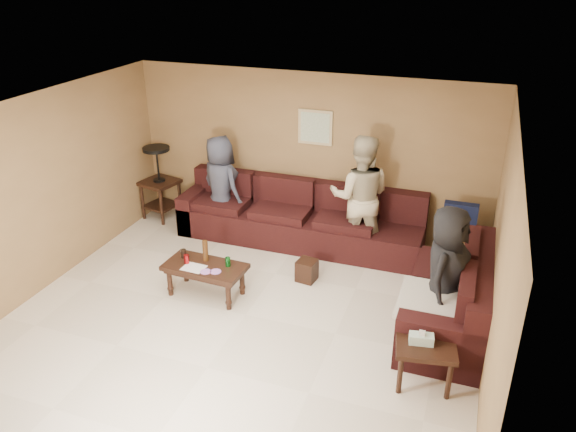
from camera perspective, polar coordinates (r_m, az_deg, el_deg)
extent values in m
plane|color=beige|center=(6.99, -4.33, -9.97)|extent=(5.50, 5.50, 0.00)
cube|color=silver|center=(5.94, -5.09, 9.81)|extent=(5.50, 5.00, 0.10)
cube|color=olive|center=(8.53, 2.12, 6.18)|extent=(5.50, 0.10, 2.50)
cube|color=olive|center=(4.54, -17.86, -13.65)|extent=(5.50, 0.10, 2.50)
cube|color=olive|center=(7.82, -23.48, 2.27)|extent=(0.10, 5.00, 2.50)
cube|color=olive|center=(5.90, 20.65, -4.50)|extent=(0.10, 5.00, 2.50)
cube|color=black|center=(8.52, 1.10, -1.28)|extent=(3.70, 0.90, 0.45)
cube|color=black|center=(8.62, 1.82, 2.32)|extent=(3.70, 0.24, 0.45)
cube|color=black|center=(9.12, -9.26, 0.85)|extent=(0.24, 0.90, 0.63)
cube|color=black|center=(6.92, 15.69, -9.06)|extent=(0.90, 2.00, 0.45)
cube|color=black|center=(6.69, 18.95, -6.25)|extent=(0.24, 2.00, 0.45)
cube|color=black|center=(6.15, 15.04, -12.76)|extent=(0.90, 0.24, 0.63)
cube|color=black|center=(7.95, 17.06, -0.27)|extent=(0.45, 0.14, 0.45)
cube|color=beige|center=(6.35, 15.69, -8.57)|extent=(1.00, 0.85, 0.04)
cube|color=black|center=(7.22, -8.43, -5.15)|extent=(1.06, 0.57, 0.06)
cube|color=black|center=(7.24, -8.40, -5.54)|extent=(0.98, 0.49, 0.05)
cylinder|color=black|center=(7.40, -11.91, -6.59)|extent=(0.07, 0.07, 0.38)
cylinder|color=black|center=(7.01, -6.08, -8.09)|extent=(0.07, 0.07, 0.38)
cylinder|color=black|center=(7.66, -10.37, -5.26)|extent=(0.07, 0.07, 0.38)
cylinder|color=black|center=(7.28, -4.68, -6.61)|extent=(0.07, 0.07, 0.38)
cylinder|color=maroon|center=(7.25, -10.27, -4.34)|extent=(0.07, 0.07, 0.12)
cylinder|color=#168027|center=(7.12, -6.13, -4.65)|extent=(0.07, 0.07, 0.12)
cylinder|color=#3D230E|center=(7.24, -8.39, -3.51)|extent=(0.07, 0.07, 0.28)
cylinder|color=black|center=(7.40, -10.57, -3.76)|extent=(0.08, 0.08, 0.11)
cube|color=silver|center=(7.16, -9.55, -5.20)|extent=(0.29, 0.23, 0.00)
cylinder|color=#F55693|center=(7.05, -8.36, -5.61)|extent=(0.14, 0.14, 0.01)
cylinder|color=#F55693|center=(7.04, -7.37, -5.62)|extent=(0.14, 0.14, 0.01)
cube|color=black|center=(9.42, -12.92, 3.35)|extent=(0.64, 0.64, 0.05)
cube|color=black|center=(9.58, -12.69, 1.08)|extent=(0.57, 0.57, 0.03)
cylinder|color=black|center=(9.55, -14.56, 1.45)|extent=(0.05, 0.05, 0.62)
cylinder|color=black|center=(9.26, -12.73, 0.89)|extent=(0.05, 0.05, 0.62)
cylinder|color=black|center=(9.82, -12.77, 2.30)|extent=(0.05, 0.05, 0.62)
cylinder|color=black|center=(9.54, -10.93, 1.78)|extent=(0.05, 0.05, 0.62)
cylinder|color=black|center=(9.41, -12.95, 3.58)|extent=(0.19, 0.19, 0.03)
cylinder|color=black|center=(9.32, -13.11, 5.15)|extent=(0.03, 0.03, 0.51)
cylinder|color=black|center=(9.24, -13.26, 6.65)|extent=(0.43, 0.43, 0.05)
cube|color=black|center=(5.89, 13.85, -12.73)|extent=(0.66, 0.57, 0.05)
cylinder|color=black|center=(5.87, 11.32, -15.46)|extent=(0.05, 0.05, 0.46)
cylinder|color=black|center=(5.92, 16.05, -15.69)|extent=(0.05, 0.05, 0.46)
cylinder|color=black|center=(6.16, 11.30, -13.27)|extent=(0.05, 0.05, 0.46)
cylinder|color=black|center=(6.20, 15.78, -13.51)|extent=(0.05, 0.05, 0.46)
cube|color=silver|center=(5.85, 13.39, -12.05)|extent=(0.26, 0.16, 0.10)
cube|color=silver|center=(5.81, 13.46, -11.50)|extent=(0.06, 0.04, 0.05)
cube|color=black|center=(7.58, 1.92, -5.54)|extent=(0.28, 0.28, 0.30)
cube|color=tan|center=(8.35, 2.79, 8.99)|extent=(0.52, 0.03, 0.52)
cube|color=beige|center=(8.33, 2.76, 8.96)|extent=(0.44, 0.01, 0.44)
imported|color=#333747|center=(8.70, -6.82, 3.13)|extent=(0.90, 0.77, 1.56)
imported|color=#BDAF8C|center=(7.98, 7.32, 1.96)|extent=(0.98, 0.82, 1.80)
imported|color=black|center=(6.50, 15.69, -5.57)|extent=(0.66, 0.86, 1.58)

